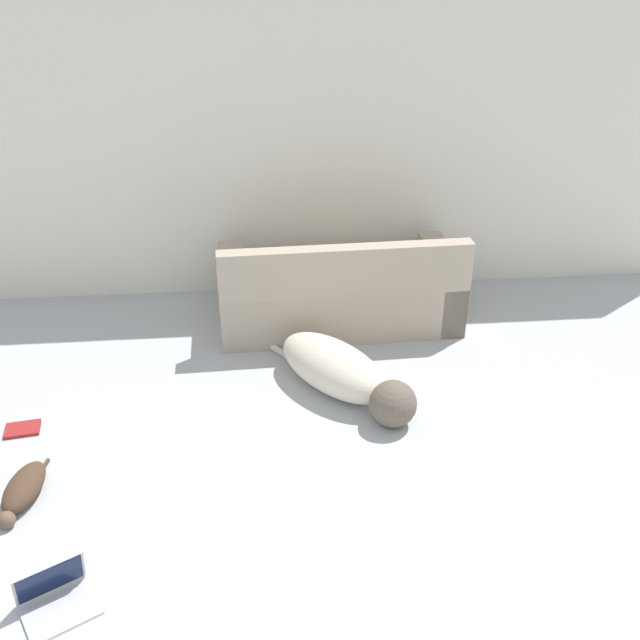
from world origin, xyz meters
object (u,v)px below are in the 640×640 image
(cat, at_px, (23,489))
(book_red, at_px, (22,429))
(couch, at_px, (339,292))
(laptop_open, at_px, (55,593))
(dog, at_px, (343,373))

(cat, height_order, book_red, cat)
(couch, distance_m, laptop_open, 3.22)
(book_red, bearing_deg, couch, 30.02)
(dog, bearing_deg, couch, 138.29)
(couch, xyz_separation_m, laptop_open, (-1.70, -2.72, -0.20))
(dog, height_order, book_red, dog)
(couch, xyz_separation_m, dog, (-0.09, -1.05, -0.10))
(book_red, bearing_deg, dog, 6.42)
(cat, xyz_separation_m, book_red, (-0.19, 0.66, -0.06))
(dog, xyz_separation_m, cat, (-1.96, -0.90, -0.10))
(couch, relative_size, dog, 1.52)
(dog, relative_size, laptop_open, 2.96)
(couch, relative_size, cat, 3.25)
(laptop_open, relative_size, book_red, 1.82)
(dog, xyz_separation_m, book_red, (-2.15, -0.24, -0.16))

